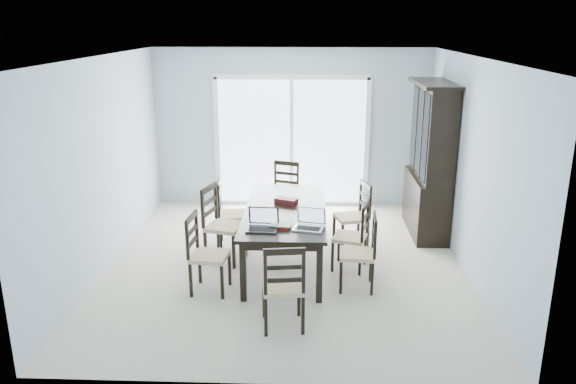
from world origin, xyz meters
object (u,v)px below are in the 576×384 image
at_px(chair_end_far, 284,186).
at_px(hot_tub, 246,165).
at_px(chair_left_near, 202,245).
at_px(chair_right_mid, 357,229).
at_px(chair_right_far, 358,208).
at_px(chair_left_far, 227,206).
at_px(cell_phone, 272,231).
at_px(game_box, 286,201).
at_px(chair_end_near, 284,279).
at_px(chair_left_mid, 218,215).
at_px(chair_right_near, 365,244).
at_px(dining_table, 285,215).
at_px(laptop_dark, 262,225).
at_px(laptop_silver, 308,225).
at_px(china_hutch, 430,161).

bearing_deg(chair_end_far, hot_tub, -49.45).
xyz_separation_m(chair_left_near, chair_right_mid, (1.81, 0.66, -0.03)).
bearing_deg(chair_right_far, chair_left_far, 75.15).
height_order(cell_phone, hot_tub, hot_tub).
height_order(chair_left_far, game_box, chair_left_far).
height_order(chair_end_near, hot_tub, chair_end_near).
bearing_deg(chair_left_mid, chair_right_near, 83.27).
distance_m(dining_table, laptop_dark, 0.80).
height_order(chair_end_far, hot_tub, chair_end_far).
bearing_deg(laptop_silver, hot_tub, 119.03).
bearing_deg(game_box, chair_left_near, -133.17).
relative_size(chair_end_far, game_box, 3.86).
relative_size(chair_right_near, laptop_dark, 2.86).
height_order(chair_left_far, laptop_silver, chair_left_far).
relative_size(chair_end_near, laptop_dark, 2.99).
height_order(chair_left_mid, game_box, chair_left_mid).
bearing_deg(hot_tub, china_hutch, -37.68).
distance_m(chair_end_near, game_box, 1.84).
distance_m(dining_table, laptop_silver, 0.78).
height_order(chair_left_mid, chair_right_near, chair_left_mid).
bearing_deg(chair_left_far, china_hutch, 95.29).
xyz_separation_m(chair_end_near, game_box, (-0.05, 1.83, 0.21)).
distance_m(dining_table, hot_tub, 3.62).
distance_m(china_hutch, chair_left_far, 2.96).
bearing_deg(chair_end_far, chair_left_far, 70.94).
bearing_deg(chair_right_mid, chair_left_mid, 98.67).
distance_m(dining_table, cell_phone, 0.80).
height_order(china_hutch, chair_left_mid, china_hutch).
height_order(chair_left_far, chair_end_far, chair_end_far).
xyz_separation_m(chair_right_near, chair_end_near, (-0.89, -0.98, 0.03)).
bearing_deg(game_box, chair_left_mid, -173.58).
xyz_separation_m(china_hutch, chair_end_far, (-2.11, 0.35, -0.49)).
relative_size(chair_right_far, chair_end_far, 0.97).
relative_size(dining_table, chair_left_far, 2.03).
relative_size(chair_right_mid, chair_end_near, 0.94).
height_order(laptop_silver, game_box, laptop_silver).
bearing_deg(laptop_dark, chair_right_far, 53.35).
relative_size(chair_right_mid, cell_phone, 8.85).
relative_size(china_hutch, chair_right_near, 2.12).
distance_m(china_hutch, chair_right_near, 2.23).
xyz_separation_m(chair_left_near, laptop_silver, (1.21, 0.06, 0.24)).
height_order(chair_right_far, laptop_dark, chair_right_far).
height_order(dining_table, chair_right_near, chair_right_near).
bearing_deg(chair_end_near, chair_right_near, 40.43).
distance_m(cell_phone, game_box, 1.01).
bearing_deg(dining_table, chair_right_mid, -6.92).
relative_size(china_hutch, cell_phone, 19.19).
xyz_separation_m(chair_right_mid, chair_end_far, (-0.98, 1.71, 0.04)).
distance_m(chair_end_far, game_box, 1.41).
xyz_separation_m(dining_table, chair_end_near, (0.06, -1.62, -0.10)).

